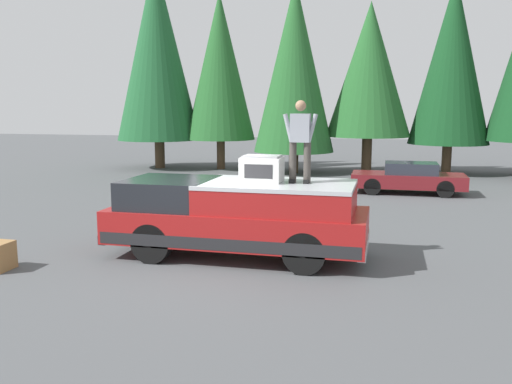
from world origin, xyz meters
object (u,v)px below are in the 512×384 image
pickup_truck (237,217)px  parked_car_maroon (408,178)px  person_on_truck_bed (300,139)px  compressor_unit (262,169)px

pickup_truck → parked_car_maroon: 10.54m
person_on_truck_bed → pickup_truck: bearing=93.4°
parked_car_maroon → pickup_truck: bearing=158.4°
pickup_truck → parked_car_maroon: pickup_truck is taller
pickup_truck → compressor_unit: compressor_unit is taller
compressor_unit → person_on_truck_bed: size_ratio=0.50×
compressor_unit → pickup_truck: bearing=89.8°
compressor_unit → parked_car_maroon: 10.43m
pickup_truck → compressor_unit: (-0.00, -0.54, 1.05)m
pickup_truck → person_on_truck_bed: person_on_truck_bed is taller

